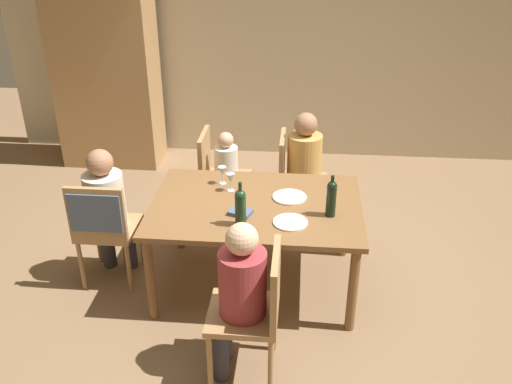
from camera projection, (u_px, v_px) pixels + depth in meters
name	position (u px, v px, depth m)	size (l,w,h in m)	color
ground_plane	(256.00, 283.00, 4.46)	(10.00, 10.00, 0.00)	#846647
rear_room_partition	(277.00, 41.00, 6.26)	(6.40, 0.12, 2.70)	beige
armoire_cabinet	(106.00, 70.00, 6.13)	(1.18, 0.62, 2.18)	#A87F51
dining_table	(256.00, 213.00, 4.16)	(1.58, 1.10, 0.74)	brown
chair_far_right	(294.00, 176.00, 5.01)	(0.44, 0.44, 0.92)	#A87F51
chair_near	(257.00, 305.00, 3.39)	(0.44, 0.44, 0.92)	#A87F51
chair_left_end	(102.00, 221.00, 4.17)	(0.44, 0.46, 0.92)	#A87F51
chair_far_left	(217.00, 173.00, 5.07)	(0.44, 0.44, 0.92)	#A87F51
person_woman_host	(307.00, 164.00, 4.95)	(0.36, 0.31, 1.14)	#33333D
person_man_bearded	(238.00, 290.00, 3.34)	(0.34, 0.30, 1.11)	#33333D
person_man_guest	(107.00, 205.00, 4.27)	(0.31, 0.35, 1.13)	#33333D
person_child_small	(229.00, 170.00, 5.05)	(0.25, 0.22, 0.94)	#33333D
wine_bottle_tall_green	(240.00, 207.00, 3.78)	(0.08, 0.08, 0.34)	#19381E
wine_bottle_dark_red	(331.00, 197.00, 3.90)	(0.07, 0.07, 0.32)	black
wine_glass_near_left	(222.00, 172.00, 4.37)	(0.07, 0.07, 0.15)	silver
wine_glass_centre	(230.00, 179.00, 4.26)	(0.07, 0.07, 0.15)	silver
dinner_plate_host	(290.00, 222.00, 3.87)	(0.25, 0.25, 0.01)	white
dinner_plate_guest_left	(289.00, 197.00, 4.20)	(0.26, 0.26, 0.01)	silver
folded_napkin	(240.00, 212.00, 3.98)	(0.16, 0.12, 0.03)	#4C5B75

